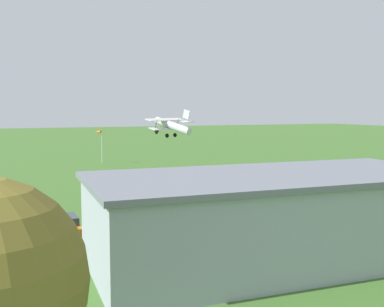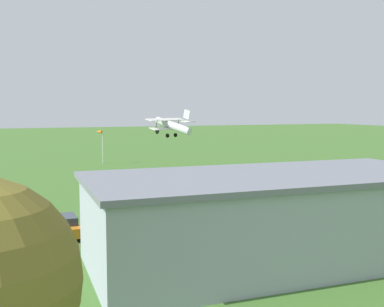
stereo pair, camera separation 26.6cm
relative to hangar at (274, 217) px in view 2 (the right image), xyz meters
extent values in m
plane|color=#3D6628|center=(-5.77, -41.87, -2.98)|extent=(400.00, 400.00, 0.00)
cube|color=#99A3AD|center=(0.00, 0.02, -0.19)|extent=(24.83, 11.46, 5.59)
cube|color=slate|center=(0.00, 0.02, 2.79)|extent=(25.45, 12.08, 0.35)
cube|color=#384251|center=(-0.20, -5.29, -0.69)|extent=(8.56, 0.49, 4.59)
cylinder|color=silver|center=(-7.72, -40.81, 4.68)|extent=(4.39, 6.48, 2.76)
cone|color=black|center=(-5.95, -43.92, 3.79)|extent=(1.16, 1.18, 0.98)
cube|color=silver|center=(-7.36, -41.45, 4.31)|extent=(7.57, 5.07, 0.42)
cube|color=silver|center=(-6.99, -42.09, 5.63)|extent=(7.57, 5.07, 0.42)
cube|color=silver|center=(-9.06, -38.47, 6.47)|extent=(0.77, 1.25, 1.53)
cube|color=silver|center=(-9.19, -38.24, 5.41)|extent=(2.70, 2.06, 0.29)
cylinder|color=black|center=(-8.39, -41.56, 3.21)|extent=(0.44, 0.63, 0.64)
cylinder|color=black|center=(-6.74, -40.62, 3.21)|extent=(0.44, 0.63, 0.64)
cylinder|color=#332D28|center=(-9.40, -43.03, 4.97)|extent=(0.28, 0.41, 1.43)
cylinder|color=#332D28|center=(-4.96, -40.50, 4.97)|extent=(0.28, 0.41, 1.43)
cube|color=#1E6B38|center=(-11.23, -12.11, -2.32)|extent=(2.28, 4.20, 0.68)
cube|color=#2D3842|center=(-11.23, -12.11, -1.70)|extent=(1.86, 2.41, 0.55)
cylinder|color=black|center=(-11.99, -10.65, -2.66)|extent=(0.29, 0.66, 0.64)
cylinder|color=black|center=(-10.16, -10.85, -2.66)|extent=(0.29, 0.66, 0.64)
cylinder|color=black|center=(-12.29, -13.36, -2.66)|extent=(0.29, 0.66, 0.64)
cylinder|color=black|center=(-10.46, -13.57, -2.66)|extent=(0.29, 0.66, 0.64)
cube|color=orange|center=(12.30, -11.31, -2.28)|extent=(1.87, 4.55, 0.77)
cube|color=#2D3842|center=(12.30, -11.31, -1.58)|extent=(1.63, 2.55, 0.62)
cylinder|color=black|center=(11.38, -9.79, -2.66)|extent=(0.23, 0.64, 0.64)
cylinder|color=black|center=(13.19, -9.77, -2.66)|extent=(0.23, 0.64, 0.64)
cylinder|color=black|center=(11.41, -12.86, -2.66)|extent=(0.23, 0.64, 0.64)
cylinder|color=black|center=(13.23, -12.84, -2.66)|extent=(0.23, 0.64, 0.64)
cylinder|color=beige|center=(6.40, -16.00, -2.56)|extent=(0.44, 0.44, 0.85)
cylinder|color=beige|center=(6.40, -16.00, -1.83)|extent=(0.53, 0.53, 0.60)
sphere|color=#D8AD84|center=(6.40, -16.00, -1.42)|extent=(0.23, 0.23, 0.23)
cylinder|color=navy|center=(-10.93, -8.36, -2.58)|extent=(0.32, 0.32, 0.80)
cylinder|color=orange|center=(-10.93, -8.36, -1.90)|extent=(0.38, 0.38, 0.57)
sphere|color=#D8AD84|center=(-10.93, -8.36, -1.51)|extent=(0.22, 0.22, 0.22)
cylinder|color=navy|center=(5.95, -14.64, -2.56)|extent=(0.38, 0.38, 0.85)
cylinder|color=orange|center=(5.95, -14.64, -1.84)|extent=(0.45, 0.45, 0.60)
sphere|color=#9E704C|center=(5.95, -14.64, -1.42)|extent=(0.23, 0.23, 0.23)
cylinder|color=#3F3F47|center=(-10.34, -15.29, -2.55)|extent=(0.45, 0.45, 0.87)
cylinder|color=#3F3F47|center=(-10.34, -15.29, -1.81)|extent=(0.54, 0.54, 0.61)
sphere|color=beige|center=(-10.34, -15.29, -1.38)|extent=(0.23, 0.23, 0.23)
cylinder|color=silver|center=(-0.78, -60.30, 0.11)|extent=(0.12, 0.12, 6.19)
cone|color=orange|center=(-0.08, -60.30, 3.05)|extent=(1.32, 1.36, 0.60)
camera|label=1|loc=(17.13, 26.15, 7.21)|focal=43.40mm
camera|label=2|loc=(16.88, 26.26, 7.21)|focal=43.40mm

